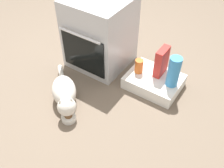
{
  "coord_description": "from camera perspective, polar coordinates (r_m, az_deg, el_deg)",
  "views": [
    {
      "loc": [
        1.33,
        -1.38,
        1.75
      ],
      "look_at": [
        0.45,
        -0.06,
        0.25
      ],
      "focal_mm": 41.05,
      "sensor_mm": 36.0,
      "label": 1
    }
  ],
  "objects": [
    {
      "name": "oven",
      "position": [
        2.62,
        -2.7,
        11.4
      ],
      "size": [
        0.58,
        0.61,
        0.73
      ],
      "color": "#B7BABF",
      "rests_on": "ground"
    },
    {
      "name": "pantry_cabinet",
      "position": [
        2.52,
        9.29,
        0.56
      ],
      "size": [
        0.51,
        0.4,
        0.12
      ],
      "primitive_type": "cube",
      "color": "white",
      "rests_on": "ground"
    },
    {
      "name": "cat",
      "position": [
        2.32,
        -10.53,
        -2.1
      ],
      "size": [
        0.58,
        0.53,
        0.23
      ],
      "rotation": [
        0.0,
        0.0,
        -0.73
      ],
      "color": "silver",
      "rests_on": "ground"
    },
    {
      "name": "water_bottle",
      "position": [
        2.33,
        13.58,
        2.69
      ],
      "size": [
        0.11,
        0.11,
        0.3
      ],
      "primitive_type": "cylinder",
      "color": "#388CD1",
      "rests_on": "pantry_cabinet"
    },
    {
      "name": "sauce_jar",
      "position": [
        2.47,
        6.02,
        3.99
      ],
      "size": [
        0.08,
        0.08,
        0.14
      ],
      "primitive_type": "cylinder",
      "color": "#D16023",
      "rests_on": "pantry_cabinet"
    },
    {
      "name": "ground",
      "position": [
        2.59,
        -7.45,
        0.55
      ],
      "size": [
        8.0,
        8.0,
        0.0
      ],
      "primitive_type": "plane",
      "color": "#6B5B4C"
    },
    {
      "name": "cereal_box",
      "position": [
        2.44,
        10.97,
        4.91
      ],
      "size": [
        0.07,
        0.18,
        0.28
      ],
      "primitive_type": "cube",
      "color": "#B72D28",
      "rests_on": "pantry_cabinet"
    },
    {
      "name": "food_bowl",
      "position": [
        2.25,
        -9.62,
        -7.37
      ],
      "size": [
        0.13,
        0.13,
        0.08
      ],
      "color": "white",
      "rests_on": "ground"
    }
  ]
}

